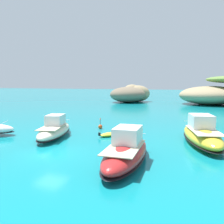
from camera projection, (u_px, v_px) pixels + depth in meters
name	position (u px, v px, depth m)	size (l,w,h in m)	color
ground_plane	(51.00, 154.00, 20.21)	(400.00, 400.00, 0.00)	#0F7F89
islet_large	(216.00, 95.00, 66.36)	(25.46, 19.93, 8.00)	#756651
islet_small	(131.00, 94.00, 75.56)	(12.73, 15.34, 5.58)	#756651
motorboat_cream	(55.00, 130.00, 26.45)	(4.58, 8.83, 2.50)	beige
motorboat_red	(126.00, 151.00, 17.90)	(3.20, 9.35, 2.72)	red
motorboat_yellow	(202.00, 134.00, 23.50)	(5.21, 10.30, 2.91)	yellow
dinghy_tender	(110.00, 134.00, 26.94)	(2.44, 2.74, 0.58)	yellow
channel_buoy	(100.00, 126.00, 31.33)	(0.56, 0.56, 1.48)	#E54C19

